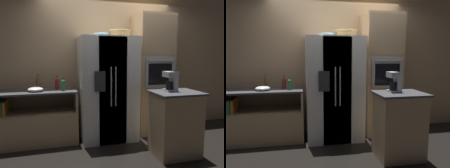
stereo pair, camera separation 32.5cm
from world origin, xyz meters
TOP-DOWN VIEW (x-y plane):
  - ground_plane at (0.00, 0.00)m, footprint 20.00×20.00m
  - wall_back at (0.00, 0.47)m, footprint 12.00×0.06m
  - counter_left at (-1.37, 0.14)m, footprint 1.37×0.62m
  - refrigerator at (-0.13, 0.05)m, footprint 0.97×0.81m
  - wall_oven at (0.79, 0.15)m, footprint 0.68×0.65m
  - island_counter at (0.68, -0.89)m, footprint 0.70×0.57m
  - wicker_basket at (0.07, -0.01)m, footprint 0.39×0.39m
  - fruit_bowl at (-0.23, 0.01)m, footprint 0.30×0.30m
  - bottle_tall at (-1.30, 0.24)m, footprint 0.06×0.06m
  - bottle_short at (-0.90, 0.05)m, footprint 0.06×0.06m
  - bottle_wide at (-0.99, 0.19)m, footprint 0.07×0.07m
  - mixing_bowl at (-1.34, 0.05)m, footprint 0.24×0.24m
  - coffee_maker at (0.64, -0.81)m, footprint 0.17×0.19m

SIDE VIEW (x-z plane):
  - ground_plane at x=0.00m, z-range 0.00..0.00m
  - counter_left at x=-1.37m, z-range -0.12..0.78m
  - island_counter at x=0.68m, z-range 0.00..0.97m
  - refrigerator at x=-0.13m, z-range 0.00..1.81m
  - mixing_bowl at x=-1.34m, z-range 0.90..0.98m
  - bottle_short at x=-0.90m, z-range 0.89..1.12m
  - bottle_wide at x=-0.99m, z-range 0.89..1.13m
  - bottle_tall at x=-1.30m, z-range 0.89..1.16m
  - coffee_maker at x=0.64m, z-range 0.98..1.27m
  - wall_oven at x=0.79m, z-range 0.00..2.25m
  - wall_back at x=0.00m, z-range 0.00..2.80m
  - fruit_bowl at x=-0.23m, z-range 1.81..1.88m
  - wicker_basket at x=0.07m, z-range 1.81..1.93m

